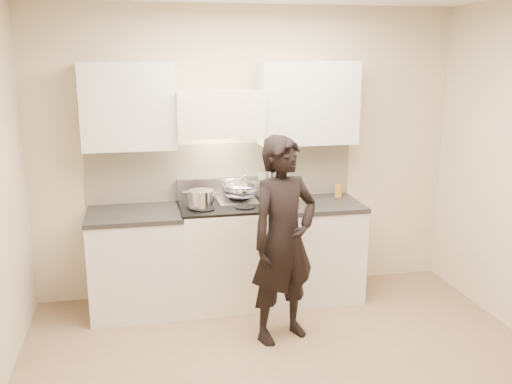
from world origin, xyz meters
TOP-DOWN VIEW (x-y plane):
  - ground_plane at (0.00, 0.00)m, footprint 4.00×4.00m
  - room_shell at (-0.06, 0.37)m, footprint 4.04×3.54m
  - stove at (-0.30, 1.42)m, footprint 0.76×0.65m
  - counter_right at (0.53, 1.43)m, footprint 0.92×0.67m
  - counter_left at (-1.08, 1.43)m, footprint 0.82×0.67m
  - wok at (-0.11, 1.53)m, footprint 0.35×0.43m
  - stock_pot at (-0.50, 1.32)m, footprint 0.31×0.29m
  - utensil_crock at (0.20, 1.65)m, footprint 0.11×0.11m
  - spice_jar at (0.47, 1.58)m, footprint 0.04×0.04m
  - oil_glass at (0.85, 1.57)m, footprint 0.07×0.07m
  - person at (0.07, 0.66)m, footprint 0.71×0.60m

SIDE VIEW (x-z plane):
  - ground_plane at x=0.00m, z-range 0.00..0.00m
  - counter_right at x=0.53m, z-range 0.00..0.92m
  - counter_left at x=-1.08m, z-range 0.00..0.92m
  - stove at x=-0.30m, z-range 0.00..0.95m
  - person at x=0.07m, z-range 0.00..1.66m
  - spice_jar at x=0.47m, z-range 0.92..1.02m
  - oil_glass at x=0.85m, z-range 0.92..1.04m
  - utensil_crock at x=0.20m, z-range 0.86..1.16m
  - stock_pot at x=-0.50m, z-range 0.96..1.11m
  - wok at x=-0.11m, z-range 0.91..1.19m
  - room_shell at x=-0.06m, z-range 0.25..2.95m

